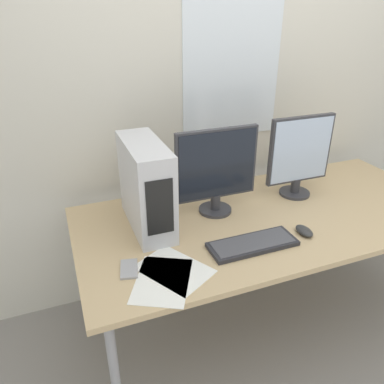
{
  "coord_description": "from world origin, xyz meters",
  "views": [
    {
      "loc": [
        -1.01,
        -0.98,
        1.72
      ],
      "look_at": [
        -0.45,
        0.46,
        0.95
      ],
      "focal_mm": 35.0,
      "sensor_mm": 36.0,
      "label": 1
    }
  ],
  "objects_px": {
    "pc_tower": "(146,186)",
    "monitor_main": "(216,170)",
    "mouse": "(304,231)",
    "cell_phone": "(129,269)",
    "keyboard": "(253,244)",
    "monitor_right_near": "(300,155)"
  },
  "relations": [
    {
      "from": "pc_tower",
      "to": "keyboard",
      "type": "distance_m",
      "value": 0.57
    },
    {
      "from": "pc_tower",
      "to": "keyboard",
      "type": "bearing_deg",
      "value": -41.97
    },
    {
      "from": "keyboard",
      "to": "mouse",
      "type": "bearing_deg",
      "value": 0.15
    },
    {
      "from": "keyboard",
      "to": "cell_phone",
      "type": "height_order",
      "value": "keyboard"
    },
    {
      "from": "pc_tower",
      "to": "cell_phone",
      "type": "xyz_separation_m",
      "value": [
        -0.17,
        -0.32,
        -0.21
      ]
    },
    {
      "from": "monitor_right_near",
      "to": "mouse",
      "type": "xyz_separation_m",
      "value": [
        -0.21,
        -0.37,
        -0.22
      ]
    },
    {
      "from": "keyboard",
      "to": "cell_phone",
      "type": "relative_size",
      "value": 3.0
    },
    {
      "from": "monitor_main",
      "to": "cell_phone",
      "type": "xyz_separation_m",
      "value": [
        -0.54,
        -0.32,
        -0.23
      ]
    },
    {
      "from": "mouse",
      "to": "cell_phone",
      "type": "relative_size",
      "value": 0.79
    },
    {
      "from": "pc_tower",
      "to": "cell_phone",
      "type": "relative_size",
      "value": 3.39
    },
    {
      "from": "pc_tower",
      "to": "monitor_main",
      "type": "xyz_separation_m",
      "value": [
        0.37,
        0.0,
        0.02
      ]
    },
    {
      "from": "cell_phone",
      "to": "monitor_main",
      "type": "bearing_deg",
      "value": 43.56
    },
    {
      "from": "monitor_main",
      "to": "keyboard",
      "type": "distance_m",
      "value": 0.42
    },
    {
      "from": "monitor_main",
      "to": "pc_tower",
      "type": "bearing_deg",
      "value": -179.63
    },
    {
      "from": "monitor_main",
      "to": "monitor_right_near",
      "type": "relative_size",
      "value": 0.98
    },
    {
      "from": "mouse",
      "to": "monitor_right_near",
      "type": "bearing_deg",
      "value": 61.0
    },
    {
      "from": "monitor_main",
      "to": "mouse",
      "type": "bearing_deg",
      "value": -49.3
    },
    {
      "from": "monitor_main",
      "to": "keyboard",
      "type": "xyz_separation_m",
      "value": [
        0.03,
        -0.36,
        -0.23
      ]
    },
    {
      "from": "monitor_main",
      "to": "keyboard",
      "type": "relative_size",
      "value": 1.11
    },
    {
      "from": "monitor_right_near",
      "to": "keyboard",
      "type": "distance_m",
      "value": 0.65
    },
    {
      "from": "mouse",
      "to": "cell_phone",
      "type": "xyz_separation_m",
      "value": [
        -0.84,
        0.03,
        -0.01
      ]
    },
    {
      "from": "mouse",
      "to": "keyboard",
      "type": "bearing_deg",
      "value": -179.85
    }
  ]
}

